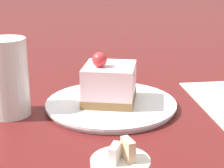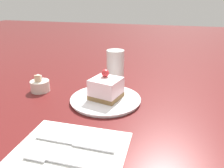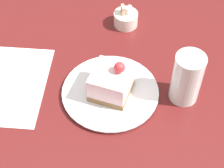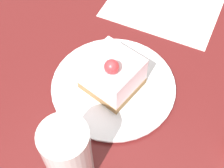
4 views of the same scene
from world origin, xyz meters
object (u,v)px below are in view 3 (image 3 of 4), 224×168
object	(u,v)px
cake_slice	(111,82)
knife	(10,89)
plate	(110,92)
drinking_glass	(187,78)
sugar_bowl	(126,19)

from	to	relation	value
cake_slice	knife	world-z (taller)	cake_slice
plate	knife	world-z (taller)	plate
drinking_glass	knife	bearing A→B (deg)	-176.22
cake_slice	drinking_glass	distance (m)	0.16
knife	plate	bearing A→B (deg)	3.76
knife	drinking_glass	world-z (taller)	drinking_glass
plate	knife	bearing A→B (deg)	-176.38
cake_slice	knife	distance (m)	0.23
cake_slice	plate	bearing A→B (deg)	170.99
plate	drinking_glass	size ratio (longest dim) A/B	1.77
cake_slice	drinking_glass	size ratio (longest dim) A/B	0.84
cake_slice	sugar_bowl	bearing A→B (deg)	100.60
sugar_bowl	plate	bearing A→B (deg)	-93.56
sugar_bowl	drinking_glass	distance (m)	0.27
cake_slice	sugar_bowl	xyz separation A→B (m)	(0.01, 0.23, -0.02)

